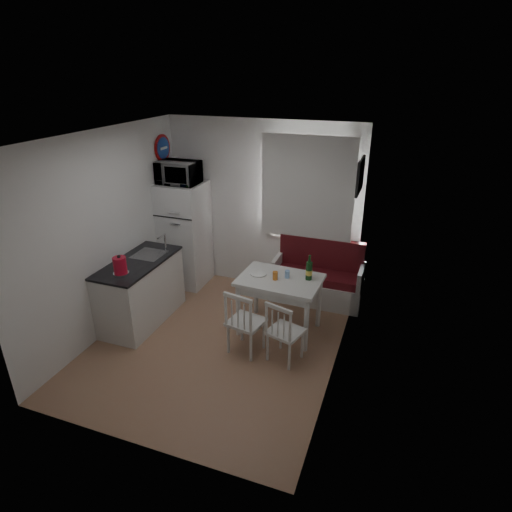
{
  "coord_description": "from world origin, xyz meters",
  "views": [
    {
      "loc": [
        2.03,
        -4.15,
        3.27
      ],
      "look_at": [
        0.35,
        0.5,
        1.06
      ],
      "focal_mm": 30.0,
      "sensor_mm": 36.0,
      "label": 1
    }
  ],
  "objects_px": {
    "chair_right": "(284,327)",
    "kettle": "(120,265)",
    "bench": "(318,282)",
    "microwave": "(178,173)",
    "kitchen_counter": "(141,290)",
    "chair_left": "(243,317)",
    "wine_bottle": "(309,267)",
    "dining_table": "(280,284)",
    "fridge": "(185,234)"
  },
  "relations": [
    {
      "from": "dining_table",
      "to": "wine_bottle",
      "type": "height_order",
      "value": "wine_bottle"
    },
    {
      "from": "dining_table",
      "to": "kettle",
      "type": "height_order",
      "value": "kettle"
    },
    {
      "from": "kettle",
      "to": "wine_bottle",
      "type": "xyz_separation_m",
      "value": [
        2.16,
        0.91,
        -0.08
      ]
    },
    {
      "from": "dining_table",
      "to": "fridge",
      "type": "relative_size",
      "value": 0.65
    },
    {
      "from": "chair_right",
      "to": "microwave",
      "type": "height_order",
      "value": "microwave"
    },
    {
      "from": "microwave",
      "to": "dining_table",
      "type": "bearing_deg",
      "value": -23.75
    },
    {
      "from": "chair_right",
      "to": "wine_bottle",
      "type": "xyz_separation_m",
      "value": [
        0.1,
        0.75,
        0.45
      ]
    },
    {
      "from": "wine_bottle",
      "to": "dining_table",
      "type": "bearing_deg",
      "value": -164.05
    },
    {
      "from": "bench",
      "to": "dining_table",
      "type": "xyz_separation_m",
      "value": [
        -0.3,
        -0.97,
        0.38
      ]
    },
    {
      "from": "kitchen_counter",
      "to": "microwave",
      "type": "distance_m",
      "value": 1.82
    },
    {
      "from": "kettle",
      "to": "chair_left",
      "type": "bearing_deg",
      "value": 5.38
    },
    {
      "from": "bench",
      "to": "wine_bottle",
      "type": "xyz_separation_m",
      "value": [
        0.05,
        -0.87,
        0.63
      ]
    },
    {
      "from": "dining_table",
      "to": "chair_left",
      "type": "relative_size",
      "value": 2.28
    },
    {
      "from": "kitchen_counter",
      "to": "chair_right",
      "type": "height_order",
      "value": "kitchen_counter"
    },
    {
      "from": "dining_table",
      "to": "fridge",
      "type": "xyz_separation_m",
      "value": [
        -1.84,
        0.86,
        0.14
      ]
    },
    {
      "from": "kitchen_counter",
      "to": "bench",
      "type": "height_order",
      "value": "kitchen_counter"
    },
    {
      "from": "fridge",
      "to": "dining_table",
      "type": "bearing_deg",
      "value": -25.04
    },
    {
      "from": "bench",
      "to": "microwave",
      "type": "bearing_deg",
      "value": -175.72
    },
    {
      "from": "chair_left",
      "to": "microwave",
      "type": "relative_size",
      "value": 0.78
    },
    {
      "from": "bench",
      "to": "kitchen_counter",
      "type": "bearing_deg",
      "value": -147.97
    },
    {
      "from": "chair_left",
      "to": "kettle",
      "type": "height_order",
      "value": "kettle"
    },
    {
      "from": "chair_left",
      "to": "wine_bottle",
      "type": "relative_size",
      "value": 1.4
    },
    {
      "from": "fridge",
      "to": "wine_bottle",
      "type": "distance_m",
      "value": 2.32
    },
    {
      "from": "fridge",
      "to": "microwave",
      "type": "height_order",
      "value": "microwave"
    },
    {
      "from": "chair_left",
      "to": "fridge",
      "type": "height_order",
      "value": "fridge"
    },
    {
      "from": "chair_right",
      "to": "kettle",
      "type": "distance_m",
      "value": 2.13
    },
    {
      "from": "bench",
      "to": "microwave",
      "type": "relative_size",
      "value": 2.19
    },
    {
      "from": "kettle",
      "to": "microwave",
      "type": "bearing_deg",
      "value": 91.06
    },
    {
      "from": "kettle",
      "to": "dining_table",
      "type": "bearing_deg",
      "value": 23.98
    },
    {
      "from": "kitchen_counter",
      "to": "bench",
      "type": "xyz_separation_m",
      "value": [
        2.17,
        1.36,
        -0.14
      ]
    },
    {
      "from": "chair_left",
      "to": "microwave",
      "type": "height_order",
      "value": "microwave"
    },
    {
      "from": "chair_left",
      "to": "chair_right",
      "type": "xyz_separation_m",
      "value": [
        0.5,
        0.01,
        -0.03
      ]
    },
    {
      "from": "chair_right",
      "to": "kitchen_counter",
      "type": "bearing_deg",
      "value": -170.63
    },
    {
      "from": "kettle",
      "to": "kitchen_counter",
      "type": "bearing_deg",
      "value": 96.69
    },
    {
      "from": "fridge",
      "to": "microwave",
      "type": "distance_m",
      "value": 1.0
    },
    {
      "from": "microwave",
      "to": "chair_left",
      "type": "bearing_deg",
      "value": -42.7
    },
    {
      "from": "kettle",
      "to": "fridge",
      "type": "bearing_deg",
      "value": 91.03
    },
    {
      "from": "kettle",
      "to": "wine_bottle",
      "type": "distance_m",
      "value": 2.35
    },
    {
      "from": "dining_table",
      "to": "chair_right",
      "type": "height_order",
      "value": "chair_right"
    },
    {
      "from": "kitchen_counter",
      "to": "dining_table",
      "type": "distance_m",
      "value": 1.92
    },
    {
      "from": "chair_right",
      "to": "wine_bottle",
      "type": "distance_m",
      "value": 0.88
    },
    {
      "from": "microwave",
      "to": "kettle",
      "type": "bearing_deg",
      "value": -88.94
    },
    {
      "from": "bench",
      "to": "chair_right",
      "type": "xyz_separation_m",
      "value": [
        -0.05,
        -1.62,
        0.19
      ]
    },
    {
      "from": "kitchen_counter",
      "to": "fridge",
      "type": "xyz_separation_m",
      "value": [
        0.02,
        1.24,
        0.37
      ]
    },
    {
      "from": "bench",
      "to": "wine_bottle",
      "type": "relative_size",
      "value": 3.94
    },
    {
      "from": "bench",
      "to": "wine_bottle",
      "type": "height_order",
      "value": "wine_bottle"
    },
    {
      "from": "kitchen_counter",
      "to": "chair_left",
      "type": "bearing_deg",
      "value": -9.68
    },
    {
      "from": "chair_right",
      "to": "kettle",
      "type": "bearing_deg",
      "value": -159.13
    },
    {
      "from": "chair_left",
      "to": "chair_right",
      "type": "height_order",
      "value": "chair_left"
    },
    {
      "from": "fridge",
      "to": "wine_bottle",
      "type": "height_order",
      "value": "fridge"
    }
  ]
}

